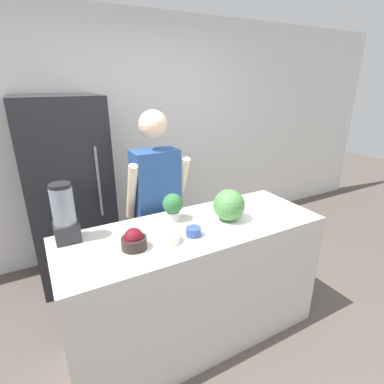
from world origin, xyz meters
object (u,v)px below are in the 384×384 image
object	(u,v)px
person	(157,210)
bowl_cherries	(134,240)
bowl_cream	(168,237)
potted_plant	(173,206)
refrigerator	(69,193)
bowl_small_blue	(193,232)
watermelon	(229,205)
blender	(64,214)

from	to	relation	value
person	bowl_cherries	xyz separation A→B (m)	(-0.39, -0.59, 0.11)
bowl_cream	potted_plant	bearing A→B (deg)	58.98
refrigerator	person	bearing A→B (deg)	-51.94
person	bowl_small_blue	distance (m)	0.64
bowl_cream	potted_plant	size ratio (longest dim) A/B	0.76
person	refrigerator	bearing A→B (deg)	128.06
person	watermelon	size ratio (longest dim) A/B	7.52
watermelon	bowl_small_blue	size ratio (longest dim) A/B	2.28
bowl_cherries	potted_plant	xyz separation A→B (m)	(0.38, 0.24, 0.06)
bowl_cream	potted_plant	distance (m)	0.33
blender	potted_plant	xyz separation A→B (m)	(0.72, -0.06, -0.07)
refrigerator	potted_plant	xyz separation A→B (m)	(0.57, -1.11, 0.17)
bowl_cherries	person	bearing A→B (deg)	56.57
bowl_cream	person	bearing A→B (deg)	74.02
refrigerator	bowl_small_blue	distance (m)	1.51
bowl_cherries	bowl_small_blue	distance (m)	0.39
bowl_small_blue	bowl_cherries	bearing A→B (deg)	174.59
watermelon	potted_plant	xyz separation A→B (m)	(-0.34, 0.21, -0.01)
bowl_cream	potted_plant	xyz separation A→B (m)	(0.16, 0.27, 0.08)
refrigerator	watermelon	xyz separation A→B (m)	(0.91, -1.32, 0.18)
bowl_cream	blender	distance (m)	0.66
bowl_cherries	blender	distance (m)	0.47
watermelon	blender	bearing A→B (deg)	165.51
refrigerator	bowl_cream	size ratio (longest dim) A/B	11.56
watermelon	bowl_cherries	size ratio (longest dim) A/B	1.46
person	bowl_small_blue	bearing A→B (deg)	-90.09
bowl_cream	bowl_small_blue	bearing A→B (deg)	-2.79
blender	watermelon	bearing A→B (deg)	-14.49
watermelon	blender	size ratio (longest dim) A/B	0.59
person	blender	xyz separation A→B (m)	(-0.73, -0.29, 0.24)
person	blender	world-z (taller)	person
bowl_cherries	blender	world-z (taller)	blender
person	bowl_cherries	size ratio (longest dim) A/B	10.99
watermelon	bowl_cream	xyz separation A→B (m)	(-0.50, -0.06, -0.10)
person	blender	bearing A→B (deg)	-158.07
refrigerator	person	xyz separation A→B (m)	(0.59, -0.75, -0.01)
watermelon	potted_plant	distance (m)	0.40
bowl_small_blue	blender	bearing A→B (deg)	155.24
bowl_cream	bowl_cherries	bearing A→B (deg)	172.43
watermelon	bowl_cream	world-z (taller)	watermelon
person	potted_plant	bearing A→B (deg)	-92.62
person	bowl_cherries	distance (m)	0.72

